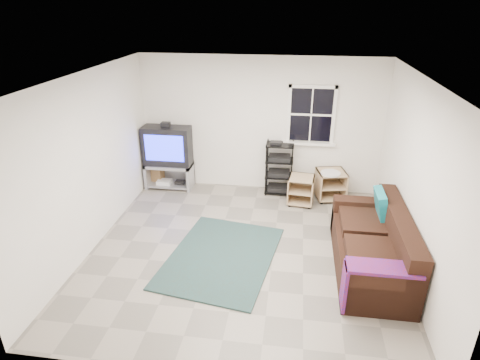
% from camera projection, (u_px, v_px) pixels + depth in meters
% --- Properties ---
extents(room, '(4.60, 4.62, 4.60)m').
position_uv_depth(room, '(311.00, 119.00, 7.44)').
color(room, gray).
rests_on(room, ground).
extents(tv_unit, '(0.93, 0.46, 1.36)m').
position_uv_depth(tv_unit, '(168.00, 152.00, 7.90)').
color(tv_unit, '#93939A').
rests_on(tv_unit, ground).
extents(av_rack, '(0.52, 0.38, 1.05)m').
position_uv_depth(av_rack, '(279.00, 171.00, 7.77)').
color(av_rack, black).
rests_on(av_rack, ground).
extents(side_table_left, '(0.50, 0.50, 0.53)m').
position_uv_depth(side_table_left, '(301.00, 189.00, 7.45)').
color(side_table_left, tan).
rests_on(side_table_left, ground).
extents(side_table_right, '(0.61, 0.61, 0.59)m').
position_uv_depth(side_table_right, '(330.00, 182.00, 7.60)').
color(side_table_right, tan).
rests_on(side_table_right, ground).
extents(sofa, '(0.92, 2.08, 0.95)m').
position_uv_depth(sofa, '(374.00, 248.00, 5.59)').
color(sofa, black).
rests_on(sofa, ground).
extents(shag_rug, '(1.77, 2.23, 0.02)m').
position_uv_depth(shag_rug, '(222.00, 256.00, 5.95)').
color(shag_rug, black).
rests_on(shag_rug, ground).
extents(paper_bag, '(0.33, 0.24, 0.44)m').
position_uv_depth(paper_bag, '(156.00, 174.00, 8.25)').
color(paper_bag, brown).
rests_on(paper_bag, ground).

